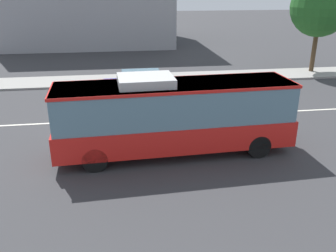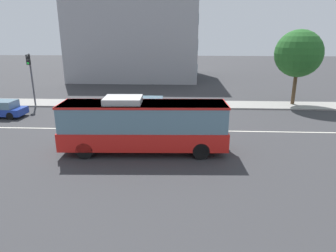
# 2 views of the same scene
# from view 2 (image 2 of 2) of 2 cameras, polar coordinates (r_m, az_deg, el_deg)

# --- Properties ---
(ground_plane) EXTENTS (160.00, 160.00, 0.00)m
(ground_plane) POSITION_cam_2_polar(r_m,az_deg,el_deg) (23.15, -8.81, -0.67)
(ground_plane) COLOR #333335
(sidewalk_kerb) EXTENTS (80.00, 3.26, 0.14)m
(sidewalk_kerb) POSITION_cam_2_polar(r_m,az_deg,el_deg) (31.17, -5.77, 4.23)
(sidewalk_kerb) COLOR gray
(sidewalk_kerb) RESTS_ON ground_plane
(lane_centre_line) EXTENTS (76.00, 0.16, 0.01)m
(lane_centre_line) POSITION_cam_2_polar(r_m,az_deg,el_deg) (23.15, -8.81, -0.66)
(lane_centre_line) COLOR silver
(lane_centre_line) RESTS_ON ground_plane
(transit_bus) EXTENTS (10.09, 2.91, 3.46)m
(transit_bus) POSITION_cam_2_polar(r_m,az_deg,el_deg) (18.13, -4.71, 0.41)
(transit_bus) COLOR red
(transit_bus) RESTS_ON ground_plane
(sedan_blue) EXTENTS (4.56, 1.97, 1.46)m
(sedan_blue) POSITION_cam_2_polar(r_m,az_deg,el_deg) (30.12, -29.48, 2.89)
(sedan_blue) COLOR #1E3899
(sedan_blue) RESTS_ON ground_plane
(sedan_blue_ahead) EXTENTS (4.52, 1.87, 1.46)m
(sedan_blue_ahead) POSITION_cam_2_polar(r_m,az_deg,el_deg) (27.60, -3.96, 3.98)
(sedan_blue_ahead) COLOR #1E3899
(sedan_blue_ahead) RESTS_ON ground_plane
(traffic_light_near_corner) EXTENTS (0.34, 0.62, 5.20)m
(traffic_light_near_corner) POSITION_cam_2_polar(r_m,az_deg,el_deg) (32.36, -24.81, 9.52)
(traffic_light_near_corner) COLOR #47474C
(traffic_light_near_corner) RESTS_ON ground_plane
(street_tree_kerbside_left) EXTENTS (4.58, 4.58, 7.47)m
(street_tree_kerbside_left) POSITION_cam_2_polar(r_m,az_deg,el_deg) (32.54, 23.68, 12.54)
(street_tree_kerbside_left) COLOR #4C3823
(street_tree_kerbside_left) RESTS_ON ground_plane
(office_block_background) EXTENTS (19.37, 15.60, 13.60)m
(office_block_background) POSITION_cam_2_polar(r_m,az_deg,el_deg) (51.05, -5.98, 16.89)
(office_block_background) COLOR #939399
(office_block_background) RESTS_ON ground_plane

